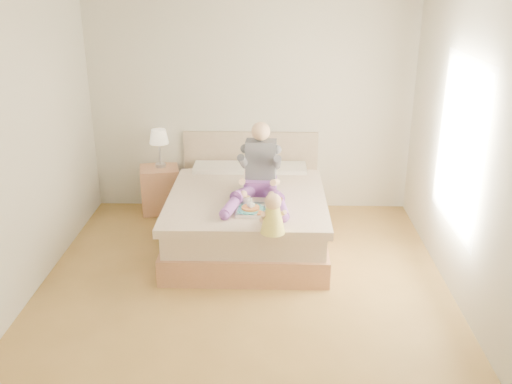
{
  "coord_description": "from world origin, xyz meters",
  "views": [
    {
      "loc": [
        0.26,
        -4.86,
        2.88
      ],
      "look_at": [
        0.11,
        0.56,
        0.78
      ],
      "focal_mm": 40.0,
      "sensor_mm": 36.0,
      "label": 1
    }
  ],
  "objects_px": {
    "bed": "(248,213)",
    "baby": "(273,216)",
    "adult": "(260,176)",
    "nightstand": "(160,189)",
    "tray": "(260,209)"
  },
  "relations": [
    {
      "from": "adult",
      "to": "tray",
      "type": "height_order",
      "value": "adult"
    },
    {
      "from": "adult",
      "to": "nightstand",
      "type": "bearing_deg",
      "value": 144.86
    },
    {
      "from": "bed",
      "to": "tray",
      "type": "bearing_deg",
      "value": -76.38
    },
    {
      "from": "bed",
      "to": "baby",
      "type": "bearing_deg",
      "value": -75.95
    },
    {
      "from": "bed",
      "to": "adult",
      "type": "height_order",
      "value": "adult"
    },
    {
      "from": "adult",
      "to": "baby",
      "type": "xyz_separation_m",
      "value": [
        0.14,
        -0.88,
        -0.08
      ]
    },
    {
      "from": "bed",
      "to": "tray",
      "type": "relative_size",
      "value": 4.39
    },
    {
      "from": "tray",
      "to": "baby",
      "type": "xyz_separation_m",
      "value": [
        0.13,
        -0.48,
        0.13
      ]
    },
    {
      "from": "nightstand",
      "to": "tray",
      "type": "relative_size",
      "value": 1.17
    },
    {
      "from": "baby",
      "to": "bed",
      "type": "bearing_deg",
      "value": 87.59
    },
    {
      "from": "nightstand",
      "to": "adult",
      "type": "distance_m",
      "value": 1.74
    },
    {
      "from": "bed",
      "to": "tray",
      "type": "xyz_separation_m",
      "value": [
        0.15,
        -0.63,
        0.32
      ]
    },
    {
      "from": "bed",
      "to": "baby",
      "type": "height_order",
      "value": "bed"
    },
    {
      "from": "nightstand",
      "to": "tray",
      "type": "height_order",
      "value": "tray"
    },
    {
      "from": "nightstand",
      "to": "tray",
      "type": "bearing_deg",
      "value": -60.17
    }
  ]
}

